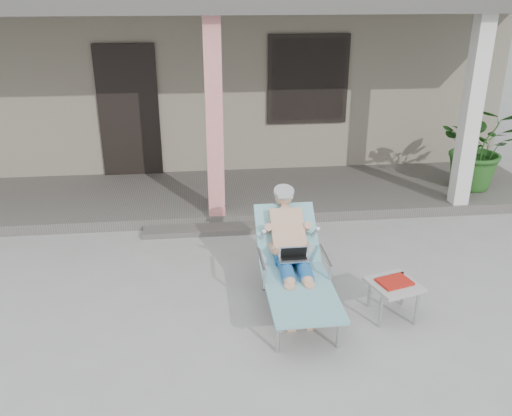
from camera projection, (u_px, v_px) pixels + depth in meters
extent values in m
plane|color=#9E9E99|center=(226.00, 307.00, 5.61)|extent=(60.00, 60.00, 0.00)
cube|color=gray|center=(206.00, 68.00, 10.99)|extent=(10.00, 5.00, 3.00)
cube|color=black|center=(129.00, 112.00, 8.66)|extent=(0.95, 0.06, 2.10)
cube|color=black|center=(308.00, 80.00, 8.78)|extent=(1.20, 0.06, 1.30)
cube|color=black|center=(308.00, 80.00, 8.77)|extent=(1.32, 0.05, 1.42)
cube|color=#605B56|center=(215.00, 196.00, 8.33)|extent=(10.00, 2.00, 0.15)
cube|color=red|center=(214.00, 121.00, 7.02)|extent=(0.22, 0.22, 2.61)
cube|color=silver|center=(471.00, 114.00, 7.38)|extent=(0.22, 0.22, 2.61)
cube|color=#474442|center=(208.00, 1.00, 7.25)|extent=(10.00, 2.30, 0.24)
cube|color=#605B56|center=(218.00, 229.00, 7.29)|extent=(2.00, 0.30, 0.07)
cylinder|color=#B7B7BC|center=(278.00, 336.00, 4.87)|extent=(0.04, 0.04, 0.34)
cylinder|color=#B7B7BC|center=(339.00, 332.00, 4.93)|extent=(0.04, 0.04, 0.34)
cylinder|color=#B7B7BC|center=(262.00, 277.00, 5.86)|extent=(0.04, 0.04, 0.34)
cylinder|color=#B7B7BC|center=(313.00, 274.00, 5.92)|extent=(0.04, 0.04, 0.34)
cube|color=#B7B7BC|center=(300.00, 293.00, 5.20)|extent=(0.58, 1.12, 0.03)
cube|color=#83C4CB|center=(301.00, 291.00, 5.19)|extent=(0.67, 1.15, 0.04)
cube|color=#B7B7BC|center=(287.00, 237.00, 5.86)|extent=(0.57, 0.53, 0.45)
cube|color=#83C4CB|center=(287.00, 234.00, 5.85)|extent=(0.66, 0.60, 0.51)
cylinder|color=#A2A2A4|center=(284.00, 191.00, 5.94)|extent=(0.22, 0.23, 0.12)
cube|color=silver|center=(294.00, 258.00, 5.50)|extent=(0.30, 0.22, 0.21)
cube|color=#A6A6A2|center=(394.00, 285.00, 5.34)|extent=(0.56, 0.56, 0.04)
cylinder|color=#B7B7BC|center=(381.00, 312.00, 5.23)|extent=(0.03, 0.03, 0.34)
cylinder|color=#B7B7BC|center=(416.00, 310.00, 5.26)|extent=(0.03, 0.03, 0.34)
cylinder|color=#B7B7BC|center=(369.00, 292.00, 5.56)|extent=(0.03, 0.03, 0.34)
cylinder|color=#B7B7BC|center=(403.00, 290.00, 5.59)|extent=(0.03, 0.03, 0.34)
cube|color=#B31D13|center=(394.00, 282.00, 5.33)|extent=(0.37, 0.31, 0.03)
cube|color=black|center=(390.00, 276.00, 5.43)|extent=(0.31, 0.11, 0.03)
imported|color=#26591E|center=(480.00, 147.00, 8.22)|extent=(1.47, 1.39, 1.30)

